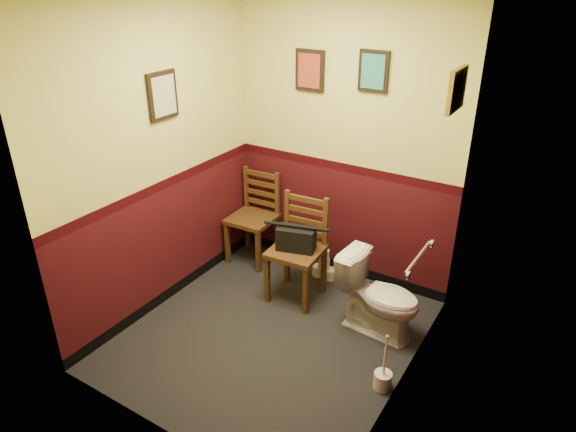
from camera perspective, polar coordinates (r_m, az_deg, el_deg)
name	(u,v)px	position (r m, az deg, el deg)	size (l,w,h in m)	color
floor	(272,334)	(4.41, -1.75, -12.99)	(2.20, 2.40, 0.00)	black
wall_back	(343,142)	(4.70, 6.18, 8.19)	(2.20, 2.70, 0.00)	#3A0C13
wall_front	(148,258)	(2.90, -15.31, -4.48)	(2.20, 2.70, 0.00)	#3A0C13
wall_left	(159,158)	(4.38, -14.17, 6.23)	(2.40, 2.70, 0.00)	#3A0C13
wall_right	(417,221)	(3.28, 14.16, -0.58)	(2.40, 2.70, 0.00)	#3A0C13
grab_bar	(419,258)	(3.69, 14.30, -4.54)	(0.05, 0.56, 0.06)	silver
framed_print_back_a	(310,71)	(4.69, 2.44, 15.85)	(0.28, 0.04, 0.36)	black
framed_print_back_b	(374,71)	(4.42, 9.48, 15.57)	(0.26, 0.04, 0.34)	black
framed_print_left	(163,96)	(4.30, -13.75, 12.86)	(0.04, 0.30, 0.38)	black
framed_print_right	(457,90)	(3.62, 18.23, 13.17)	(0.04, 0.34, 0.28)	olive
toilet	(379,297)	(4.32, 10.13, -8.83)	(0.39, 0.69, 0.68)	white
toilet_brush	(383,379)	(3.97, 10.48, -17.41)	(0.13, 0.13, 0.47)	silver
chair_left	(254,217)	(5.25, -3.76, -0.11)	(0.45, 0.45, 0.94)	#543519
chair_right	(298,249)	(4.63, 1.15, -3.68)	(0.48, 0.48, 0.96)	#543519
handbag	(296,239)	(4.54, 0.92, -2.52)	(0.37, 0.25, 0.25)	black
tp_stack	(324,266)	(5.06, 4.00, -5.53)	(0.25, 0.15, 0.32)	silver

